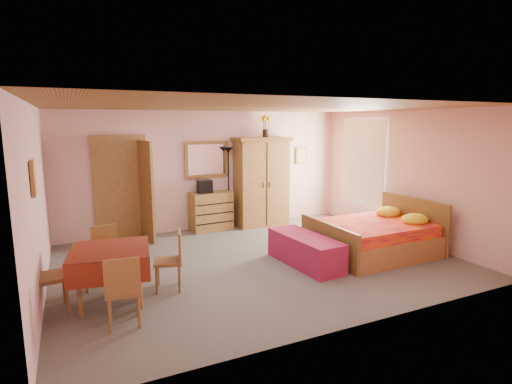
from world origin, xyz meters
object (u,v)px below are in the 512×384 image
stereo (205,186)px  sunflower_vase (266,126)px  chair_east (168,261)px  chest_of_drawers (211,211)px  wardrobe (261,182)px  dining_table (112,275)px  floor_lamp (229,188)px  bench (305,250)px  chair_south (123,289)px  chair_north (107,255)px  wall_mirror (207,159)px  bed (373,228)px  chair_west (49,276)px

stereo → sunflower_vase: sunflower_vase is taller
sunflower_vase → chair_east: 4.40m
chest_of_drawers → wardrobe: (1.21, -0.05, 0.59)m
stereo → chair_east: (-1.45, -2.76, -0.57)m
chest_of_drawers → dining_table: size_ratio=0.91×
floor_lamp → sunflower_vase: sunflower_vase is taller
bench → chest_of_drawers: bearing=104.4°
stereo → bench: (0.84, -2.75, -0.74)m
chair_south → chair_north: (-0.04, 1.46, -0.02)m
chair_south → dining_table: bearing=100.4°
wall_mirror → chair_east: wall_mirror is taller
floor_lamp → chair_north: floor_lamp is taller
bed → chair_north: bearing=171.0°
sunflower_vase → dining_table: sunflower_vase is taller
dining_table → chair_west: chair_west is taller
stereo → bed: size_ratio=0.15×
floor_lamp → bench: bearing=-84.8°
dining_table → bed: bearing=0.7°
floor_lamp → chair_east: (-2.04, -2.84, -0.49)m
sunflower_vase → chair_south: (-3.62, -3.53, -1.84)m
sunflower_vase → chair_north: sunflower_vase is taller
wall_mirror → bench: 3.31m
chair_south → sunflower_vase: bearing=50.1°
floor_lamp → chair_south: (-2.74, -3.63, -0.47)m
sunflower_vase → chair_west: (-4.41, -2.81, -1.80)m
chest_of_drawers → floor_lamp: 0.66m
chest_of_drawers → chair_east: size_ratio=1.07×
wall_mirror → chair_east: 3.56m
sunflower_vase → chair_east: sunflower_vase is taller
chest_of_drawers → bench: bearing=-79.7°
chair_east → wardrobe: bearing=-30.6°
floor_lamp → wardrobe: wardrobe is taller
wall_mirror → wardrobe: bearing=-14.1°
wardrobe → chair_north: wardrobe is taller
wall_mirror → sunflower_vase: size_ratio=2.07×
bench → chair_west: chair_west is taller
bed → chair_south: (-4.41, -0.78, -0.04)m
sunflower_vase → bench: sunflower_vase is taller
wall_mirror → stereo: 0.62m
wall_mirror → bed: bearing=-56.6°
chair_north → chair_west: (-0.75, -0.75, 0.06)m
stereo → sunflower_vase: bearing=-1.0°
chest_of_drawers → bed: 3.49m
bench → dining_table: bearing=-178.5°
stereo → chair_south: stereo is taller
wardrobe → chair_east: wardrobe is taller
wall_mirror → bed: size_ratio=0.49×
bed → chair_west: (-5.20, -0.07, -0.01)m
chest_of_drawers → chair_south: bearing=-126.9°
dining_table → chair_south: bearing=-85.4°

